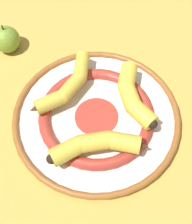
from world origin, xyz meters
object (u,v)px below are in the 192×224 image
object	(u,v)px
apple	(7,39)
banana_c	(132,94)
banana_a	(97,145)
decorative_bowl	(96,117)
banana_b	(67,86)

from	to	relation	value
apple	banana_c	bearing A→B (deg)	153.58
banana_a	banana_c	bearing A→B (deg)	-131.86
apple	banana_a	bearing A→B (deg)	131.12
decorative_bowl	banana_c	bearing A→B (deg)	-151.54
decorative_bowl	apple	bearing A→B (deg)	-39.68
banana_a	banana_b	size ratio (longest dim) A/B	1.11
banana_b	apple	world-z (taller)	apple
banana_a	banana_c	world-z (taller)	same
decorative_bowl	apple	world-z (taller)	apple
decorative_bowl	apple	size ratio (longest dim) A/B	4.63
decorative_bowl	banana_b	distance (m)	0.09
banana_a	apple	world-z (taller)	apple
banana_b	decorative_bowl	bearing A→B (deg)	-99.80
decorative_bowl	banana_a	distance (m)	0.09
apple	decorative_bowl	bearing A→B (deg)	140.32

